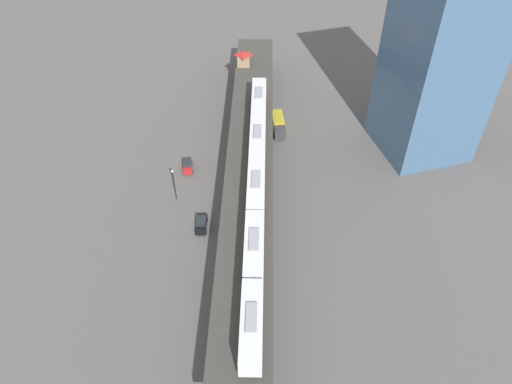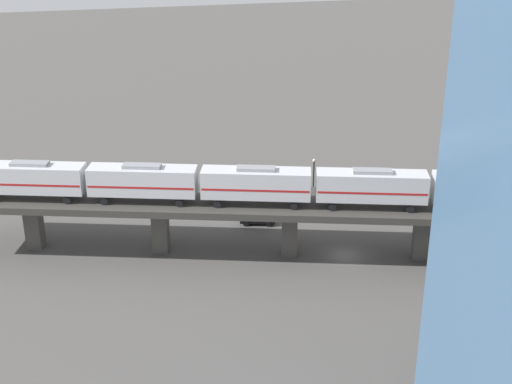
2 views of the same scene
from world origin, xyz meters
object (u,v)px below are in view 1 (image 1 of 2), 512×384
object	(u,v)px
street_lamp	(174,182)
office_tower	(438,67)
street_car_red	(187,165)
delivery_truck	(278,124)
subway_train	(256,187)
street_car_black	(201,223)
signal_hut	(244,58)

from	to	relation	value
street_lamp	office_tower	distance (m)	52.37
street_lamp	street_car_red	bearing A→B (deg)	-114.47
delivery_truck	office_tower	xyz separation A→B (m)	(-26.01, 12.58, 16.24)
street_car_red	office_tower	bearing A→B (deg)	172.96
subway_train	street_car_red	world-z (taller)	subway_train
delivery_truck	subway_train	bearing A→B (deg)	64.02
subway_train	office_tower	xyz separation A→B (m)	(-38.37, -12.78, 8.63)
street_car_black	signal_hut	bearing A→B (deg)	-114.96
street_car_black	street_car_red	xyz separation A→B (m)	(-0.54, -16.03, 0.00)
street_car_red	delivery_truck	bearing A→B (deg)	-162.01
subway_train	street_car_black	size ratio (longest dim) A/B	12.75
street_car_black	street_car_red	distance (m)	16.04
signal_hut	office_tower	size ratio (longest dim) A/B	0.11
office_tower	signal_hut	bearing A→B (deg)	-46.18
delivery_truck	street_lamp	distance (m)	28.55
subway_train	street_car_black	world-z (taller)	subway_train
subway_train	office_tower	size ratio (longest dim) A/B	1.68
signal_hut	street_car_black	size ratio (longest dim) A/B	0.86
street_car_black	street_lamp	size ratio (longest dim) A/B	0.68
subway_train	street_car_red	distance (m)	22.12
street_car_red	office_tower	distance (m)	50.26
street_lamp	delivery_truck	bearing A→B (deg)	-149.23
signal_hut	office_tower	xyz separation A→B (m)	(-28.76, 29.96, 9.37)
subway_train	office_tower	distance (m)	41.36
street_lamp	office_tower	xyz separation A→B (m)	(-50.46, -1.97, 13.89)
signal_hut	street_car_black	world-z (taller)	signal_hut
street_car_black	delivery_truck	bearing A→B (deg)	-133.23
signal_hut	street_car_red	xyz separation A→B (m)	(18.17, 24.17, -7.69)
subway_train	delivery_truck	distance (m)	29.23
street_lamp	subway_train	bearing A→B (deg)	138.18
signal_hut	street_car_red	world-z (taller)	signal_hut
subway_train	signal_hut	bearing A→B (deg)	-102.68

